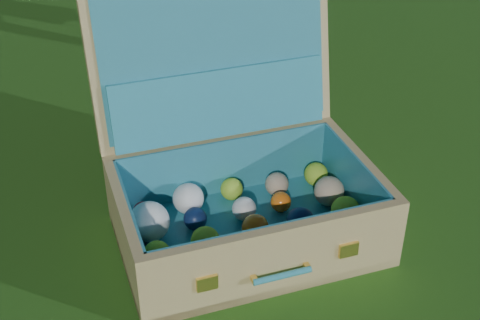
% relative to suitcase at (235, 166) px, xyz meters
% --- Properties ---
extents(ground, '(60.00, 60.00, 0.00)m').
position_rel_suitcase_xyz_m(ground, '(0.03, 0.01, -0.15)').
color(ground, '#215114').
rests_on(ground, ground).
extents(suitcase, '(0.62, 0.55, 0.55)m').
position_rel_suitcase_xyz_m(suitcase, '(0.00, 0.00, 0.00)').
color(suitcase, tan).
rests_on(suitcase, ground).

